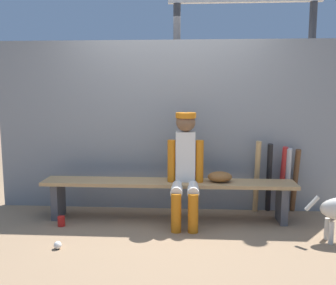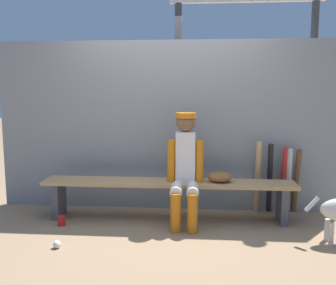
{
  "view_description": "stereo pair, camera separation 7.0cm",
  "coord_description": "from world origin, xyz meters",
  "px_view_note": "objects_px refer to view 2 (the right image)",
  "views": [
    {
      "loc": [
        0.27,
        -4.2,
        1.51
      ],
      "look_at": [
        0.0,
        0.0,
        0.91
      ],
      "focal_mm": 40.0,
      "sensor_mm": 36.0,
      "label": 1
    },
    {
      "loc": [
        0.34,
        -4.2,
        1.51
      ],
      "look_at": [
        0.0,
        0.0,
        0.91
      ],
      "focal_mm": 40.0,
      "sensor_mm": 36.0,
      "label": 2
    }
  ],
  "objects_px": {
    "bat_aluminum_black": "(270,178)",
    "cup_on_ground": "(61,221)",
    "cup_on_bench": "(192,177)",
    "baseball_glove": "(220,177)",
    "bat_wood_dark": "(296,181)",
    "dugout_bench": "(168,189)",
    "bat_aluminum_silver": "(288,181)",
    "scoreboard": "(251,9)",
    "bat_aluminum_red": "(283,180)",
    "player_seated": "(185,165)",
    "bat_wood_tan": "(257,177)",
    "baseball": "(57,244)"
  },
  "relations": [
    {
      "from": "bat_aluminum_silver",
      "to": "scoreboard",
      "type": "relative_size",
      "value": 0.23
    },
    {
      "from": "bat_aluminum_red",
      "to": "baseball",
      "type": "distance_m",
      "value": 2.7
    },
    {
      "from": "bat_wood_dark",
      "to": "scoreboard",
      "type": "distance_m",
      "value": 2.37
    },
    {
      "from": "bat_aluminum_silver",
      "to": "scoreboard",
      "type": "xyz_separation_m",
      "value": [
        -0.4,
        0.79,
        2.17
      ]
    },
    {
      "from": "cup_on_bench",
      "to": "scoreboard",
      "type": "distance_m",
      "value": 2.47
    },
    {
      "from": "player_seated",
      "to": "bat_wood_tan",
      "type": "relative_size",
      "value": 1.39
    },
    {
      "from": "player_seated",
      "to": "baseball",
      "type": "distance_m",
      "value": 1.57
    },
    {
      "from": "bat_aluminum_black",
      "to": "cup_on_ground",
      "type": "distance_m",
      "value": 2.5
    },
    {
      "from": "cup_on_ground",
      "to": "scoreboard",
      "type": "bearing_deg",
      "value": 32.38
    },
    {
      "from": "bat_wood_dark",
      "to": "cup_on_bench",
      "type": "relative_size",
      "value": 7.35
    },
    {
      "from": "player_seated",
      "to": "baseball_glove",
      "type": "relative_size",
      "value": 4.48
    },
    {
      "from": "baseball",
      "to": "cup_on_ground",
      "type": "distance_m",
      "value": 0.62
    },
    {
      "from": "baseball_glove",
      "to": "cup_on_ground",
      "type": "bearing_deg",
      "value": -170.75
    },
    {
      "from": "bat_aluminum_black",
      "to": "bat_aluminum_red",
      "type": "height_order",
      "value": "bat_aluminum_black"
    },
    {
      "from": "bat_aluminum_red",
      "to": "bat_aluminum_silver",
      "type": "bearing_deg",
      "value": -8.39
    },
    {
      "from": "bat_aluminum_black",
      "to": "player_seated",
      "type": "bearing_deg",
      "value": -156.6
    },
    {
      "from": "bat_aluminum_silver",
      "to": "scoreboard",
      "type": "distance_m",
      "value": 2.35
    },
    {
      "from": "dugout_bench",
      "to": "bat_wood_tan",
      "type": "height_order",
      "value": "bat_wood_tan"
    },
    {
      "from": "cup_on_ground",
      "to": "dugout_bench",
      "type": "bearing_deg",
      "value": 13.78
    },
    {
      "from": "cup_on_ground",
      "to": "baseball_glove",
      "type": "bearing_deg",
      "value": 9.25
    },
    {
      "from": "bat_aluminum_red",
      "to": "bat_wood_dark",
      "type": "distance_m",
      "value": 0.16
    },
    {
      "from": "player_seated",
      "to": "bat_wood_tan",
      "type": "bearing_deg",
      "value": 25.18
    },
    {
      "from": "bat_wood_tan",
      "to": "scoreboard",
      "type": "height_order",
      "value": "scoreboard"
    },
    {
      "from": "bat_aluminum_silver",
      "to": "baseball",
      "type": "xyz_separation_m",
      "value": [
        -2.44,
        -1.21,
        -0.37
      ]
    },
    {
      "from": "bat_wood_tan",
      "to": "bat_aluminum_red",
      "type": "xyz_separation_m",
      "value": [
        0.31,
        0.03,
        -0.03
      ]
    },
    {
      "from": "bat_wood_dark",
      "to": "dugout_bench",
      "type": "bearing_deg",
      "value": -167.3
    },
    {
      "from": "bat_wood_tan",
      "to": "scoreboard",
      "type": "bearing_deg",
      "value": 92.1
    },
    {
      "from": "player_seated",
      "to": "scoreboard",
      "type": "height_order",
      "value": "scoreboard"
    },
    {
      "from": "baseball_glove",
      "to": "bat_wood_dark",
      "type": "relative_size",
      "value": 0.35
    },
    {
      "from": "baseball_glove",
      "to": "cup_on_bench",
      "type": "distance_m",
      "value": 0.32
    },
    {
      "from": "dugout_bench",
      "to": "scoreboard",
      "type": "distance_m",
      "value": 2.69
    },
    {
      "from": "dugout_bench",
      "to": "bat_aluminum_black",
      "type": "height_order",
      "value": "bat_aluminum_black"
    },
    {
      "from": "cup_on_bench",
      "to": "bat_aluminum_black",
      "type": "bearing_deg",
      "value": 20.12
    },
    {
      "from": "cup_on_ground",
      "to": "cup_on_bench",
      "type": "bearing_deg",
      "value": 10.81
    },
    {
      "from": "dugout_bench",
      "to": "baseball_glove",
      "type": "relative_size",
      "value": 10.39
    },
    {
      "from": "player_seated",
      "to": "scoreboard",
      "type": "distance_m",
      "value": 2.41
    },
    {
      "from": "bat_aluminum_black",
      "to": "cup_on_ground",
      "type": "xyz_separation_m",
      "value": [
        -2.39,
        -0.62,
        -0.38
      ]
    },
    {
      "from": "dugout_bench",
      "to": "bat_aluminum_red",
      "type": "xyz_separation_m",
      "value": [
        1.38,
        0.33,
        0.05
      ]
    },
    {
      "from": "dugout_bench",
      "to": "bat_aluminum_silver",
      "type": "height_order",
      "value": "bat_aluminum_silver"
    },
    {
      "from": "bat_aluminum_red",
      "to": "bat_wood_dark",
      "type": "height_order",
      "value": "bat_aluminum_red"
    },
    {
      "from": "bat_aluminum_red",
      "to": "scoreboard",
      "type": "xyz_separation_m",
      "value": [
        -0.34,
        0.78,
        2.17
      ]
    },
    {
      "from": "baseball_glove",
      "to": "bat_aluminum_silver",
      "type": "bearing_deg",
      "value": 21.04
    },
    {
      "from": "bat_wood_tan",
      "to": "scoreboard",
      "type": "distance_m",
      "value": 2.28
    },
    {
      "from": "player_seated",
      "to": "dugout_bench",
      "type": "bearing_deg",
      "value": 152.18
    },
    {
      "from": "bat_wood_tan",
      "to": "cup_on_bench",
      "type": "bearing_deg",
      "value": -158.48
    },
    {
      "from": "bat_wood_dark",
      "to": "cup_on_ground",
      "type": "relative_size",
      "value": 7.35
    },
    {
      "from": "bat_aluminum_silver",
      "to": "cup_on_ground",
      "type": "bearing_deg",
      "value": -166.8
    },
    {
      "from": "cup_on_ground",
      "to": "bat_wood_tan",
      "type": "bearing_deg",
      "value": 14.73
    },
    {
      "from": "bat_aluminum_black",
      "to": "bat_aluminum_silver",
      "type": "distance_m",
      "value": 0.22
    },
    {
      "from": "scoreboard",
      "to": "baseball",
      "type": "bearing_deg",
      "value": -135.58
    }
  ]
}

